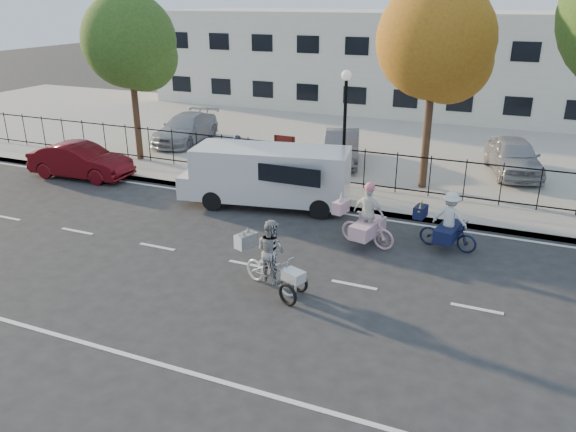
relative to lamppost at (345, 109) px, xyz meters
The scene contains 20 objects.
ground 7.50m from the lamppost, 94.21° to the right, with size 120.00×120.00×0.00m, color #333334.
road_markings 7.49m from the lamppost, 94.21° to the right, with size 60.00×9.52×0.01m, color silver, non-canonical shape.
curb 3.54m from the lamppost, 105.95° to the right, with size 60.00×0.10×0.15m, color #A8A399.
sidewalk 3.16m from the lamppost, 125.54° to the right, with size 60.00×2.20×0.15m, color #A8A399.
parking_lot 8.76m from the lamppost, 93.49° to the left, with size 60.00×15.60×0.15m, color #A8A399.
iron_fence 2.30m from the lamppost, 141.34° to the left, with size 58.00×0.06×1.50m, color black, non-canonical shape.
building 18.21m from the lamppost, 91.57° to the left, with size 34.00×10.00×6.00m, color silver.
lamppost is the anchor object (origin of this frame).
street_sign 2.90m from the lamppost, behind, with size 0.85×0.06×1.80m.
zebra_trike 8.14m from the lamppost, 85.43° to the right, with size 2.12×1.43×1.84m.
unicorn_bike 5.36m from the lamppost, 63.96° to the right, with size 1.99×1.42×1.96m.
bull_bike 6.11m from the lamppost, 39.81° to the right, with size 1.92×1.33×1.74m.
white_van 3.62m from the lamppost, 130.56° to the right, with size 6.08×2.89×2.06m.
red_sedan 10.82m from the lamppost, 167.40° to the right, with size 1.46×4.20×1.38m, color #54090F.
pedestrian 4.76m from the lamppost, behind, with size 0.62×0.41×1.71m, color black.
lot_car_a 10.37m from the lamppost, 157.05° to the left, with size 1.87×4.61×1.34m, color #A4A6AC.
lot_car_c 4.25m from the lamppost, 108.42° to the left, with size 1.43×4.11×1.35m, color #54565D.
lot_car_d 7.61m from the lamppost, 38.03° to the left, with size 1.72×4.27×1.45m, color #9A9CA2.
tree_west 9.57m from the lamppost, behind, with size 3.87×3.87×7.09m.
tree_mid 3.85m from the lamppost, 27.09° to the left, with size 4.09×4.09×7.50m.
Camera 1 is at (6.37, -12.31, 6.86)m, focal length 35.00 mm.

